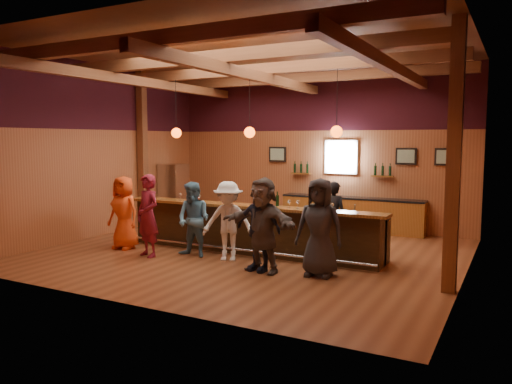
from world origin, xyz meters
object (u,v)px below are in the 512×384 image
customer_redvest (148,216)px  customer_denim (194,220)px  back_bar_cabinet (351,214)px  customer_dark (319,227)px  customer_white (228,221)px  bartender (334,217)px  stainless_fridge (174,193)px  ice_bucket (264,200)px  bottle_a (264,200)px  customer_navy (258,228)px  customer_brown (263,225)px  customer_orange (124,213)px  bar_counter (254,229)px

customer_redvest → customer_denim: (0.89, 0.45, -0.08)m
back_bar_cabinet → customer_dark: (0.87, -4.80, 0.44)m
customer_white → customer_redvest: bearing=174.9°
bartender → stainless_fridge: bearing=-9.1°
ice_bucket → bottle_a: bottle_a is taller
customer_navy → bartender: 2.36m
customer_dark → ice_bucket: size_ratio=7.43×
customer_brown → bottle_a: size_ratio=5.91×
customer_redvest → customer_brown: size_ratio=0.98×
customer_redvest → customer_denim: 1.00m
customer_orange → customer_navy: size_ratio=1.02×
bar_counter → customer_denim: (-0.91, -1.05, 0.29)m
customer_denim → customer_dark: (2.96, -0.18, 0.10)m
stainless_fridge → customer_redvest: stainless_fridge is taller
customer_orange → back_bar_cabinet: bearing=50.8°
bar_counter → customer_white: customer_white is taller
back_bar_cabinet → customer_navy: customer_navy is taller
customer_brown → bartender: (0.64, 2.27, -0.11)m
stainless_fridge → customer_brown: 6.44m
stainless_fridge → bartender: stainless_fridge is taller
bartender → ice_bucket: bearing=49.0°
back_bar_cabinet → customer_navy: 5.03m
customer_navy → customer_brown: size_ratio=0.91×
bar_counter → ice_bucket: 0.87m
customer_orange → customer_brown: 3.82m
customer_navy → customer_brown: (0.11, -0.04, 0.08)m
back_bar_cabinet → customer_white: 4.75m
customer_denim → bottle_a: customer_denim is taller
back_bar_cabinet → customer_white: customer_white is taller
customer_denim → ice_bucket: 1.59m
customer_orange → customer_redvest: 1.07m
stainless_fridge → customer_navy: bearing=-37.9°
bar_counter → bottle_a: bottle_a is taller
stainless_fridge → bartender: 5.98m
bar_counter → bottle_a: size_ratio=20.27×
customer_navy → customer_brown: 0.14m
customer_denim → customer_navy: 1.83m
customer_dark → stainless_fridge: bearing=145.4°
stainless_fridge → customer_orange: (1.30, -3.60, -0.05)m
customer_orange → bottle_a: customer_orange is taller
customer_redvest → bottle_a: customer_redvest is taller
bar_counter → back_bar_cabinet: bar_counter is taller
bartender → customer_denim: bearing=43.1°
customer_redvest → bartender: customer_redvest is taller
customer_brown → ice_bucket: 1.35m
customer_white → customer_navy: 1.04m
customer_white → customer_dark: customer_dark is taller
customer_navy → customer_dark: 1.20m
customer_brown → customer_navy: bearing=173.0°
customer_brown → customer_denim: bearing=178.3°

